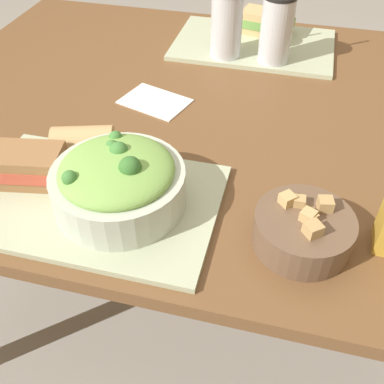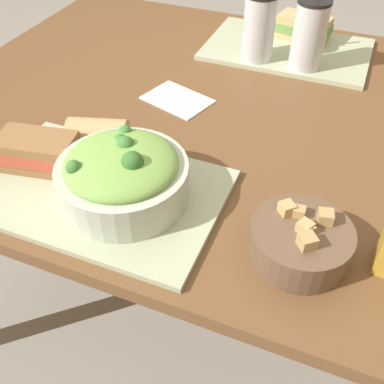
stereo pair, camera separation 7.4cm
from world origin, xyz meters
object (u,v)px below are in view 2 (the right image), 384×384
sandwich_near (38,152)px  baguette_near (99,135)px  soup_bowl (300,240)px  napkin_folded (177,100)px  drink_cup_red (309,37)px  salad_bowl (123,175)px  sandwich_far (303,28)px  drink_cup_dark (259,29)px

sandwich_near → baguette_near: (0.08, 0.09, 0.00)m
soup_bowl → napkin_folded: soup_bowl is taller
sandwich_near → napkin_folded: (0.14, 0.34, -0.04)m
baguette_near → napkin_folded: size_ratio=0.74×
sandwich_near → drink_cup_red: 0.72m
soup_bowl → napkin_folded: (-0.37, 0.36, -0.03)m
salad_bowl → drink_cup_red: (0.20, 0.62, 0.03)m
salad_bowl → sandwich_near: size_ratio=1.40×
drink_cup_red → sandwich_near: bearing=-123.3°
napkin_folded → drink_cup_red: bearing=46.3°
baguette_near → sandwich_far: 0.73m
drink_cup_dark → drink_cup_red: (0.13, 0.00, 0.00)m
soup_bowl → sandwich_near: (-0.51, 0.02, 0.01)m
salad_bowl → sandwich_near: bearing=174.9°
soup_bowl → sandwich_far: (-0.16, 0.79, 0.01)m
drink_cup_red → soup_bowl: bearing=-79.1°
baguette_near → sandwich_near: bearing=121.2°
sandwich_far → drink_cup_red: bearing=-65.5°
sandwich_far → drink_cup_dark: bearing=-106.8°
sandwich_far → napkin_folded: sandwich_far is taller
soup_bowl → sandwich_near: size_ratio=0.98×
baguette_near → napkin_folded: bearing=-31.3°
soup_bowl → drink_cup_red: size_ratio=0.62×
drink_cup_dark → sandwich_near: bearing=-113.7°
soup_bowl → sandwich_far: 0.81m
sandwich_near → sandwich_far: same height
drink_cup_dark → drink_cup_red: 0.13m
salad_bowl → drink_cup_dark: (0.07, 0.62, 0.03)m
salad_bowl → soup_bowl: salad_bowl is taller
drink_cup_dark → napkin_folded: 0.30m
sandwich_near → drink_cup_dark: size_ratio=0.64×
napkin_folded → soup_bowl: bearing=-44.5°
salad_bowl → drink_cup_red: 0.65m
sandwich_near → sandwich_far: 0.85m
sandwich_near → soup_bowl: bearing=-12.9°
sandwich_near → sandwich_far: (0.35, 0.77, 0.00)m
drink_cup_dark → drink_cup_red: bearing=0.0°
baguette_near → napkin_folded: baguette_near is taller
sandwich_near → drink_cup_dark: drink_cup_dark is taller
soup_bowl → baguette_near: size_ratio=1.23×
sandwich_far → sandwich_near: bearing=-103.7°
baguette_near → drink_cup_red: (0.31, 0.51, 0.05)m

